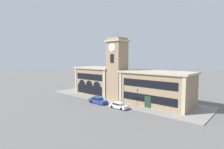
{
  "coord_description": "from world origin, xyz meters",
  "views": [
    {
      "loc": [
        29.15,
        -30.21,
        10.81
      ],
      "look_at": [
        -0.03,
        3.15,
        6.8
      ],
      "focal_mm": 28.0,
      "sensor_mm": 36.0,
      "label": 1
    }
  ],
  "objects": [
    {
      "name": "sidewalk_kerb",
      "position": [
        0.0,
        6.7,
        0.07
      ],
      "size": [
        44.72,
        13.39,
        0.15
      ],
      "color": "gray",
      "rests_on": "ground_plane"
    },
    {
      "name": "bollard",
      "position": [
        -0.58,
        0.4,
        0.67
      ],
      "size": [
        0.18,
        0.18,
        1.06
      ],
      "color": "black",
      "rests_on": "sidewalk_kerb"
    },
    {
      "name": "town_hall_right_wing",
      "position": [
        10.37,
        7.25,
        3.98
      ],
      "size": [
        16.68,
        8.94,
        7.9
      ],
      "color": "#937A5B",
      "rests_on": "ground_plane"
    },
    {
      "name": "town_hall_left_wing",
      "position": [
        -8.83,
        7.24,
        4.17
      ],
      "size": [
        13.6,
        8.94,
        8.28
      ],
      "color": "#937A5B",
      "rests_on": "ground_plane"
    },
    {
      "name": "parked_car_mid",
      "position": [
        5.67,
        -1.16,
        0.68
      ],
      "size": [
        4.3,
        1.8,
        1.29
      ],
      "rotation": [
        0.0,
        0.0,
        -0.01
      ],
      "color": "silver",
      "rests_on": "ground_plane"
    },
    {
      "name": "clock_tower",
      "position": [
        -0.0,
        5.23,
        8.15
      ],
      "size": [
        4.86,
        4.86,
        17.4
      ],
      "color": "#937A5B",
      "rests_on": "ground_plane"
    },
    {
      "name": "parked_car_near",
      "position": [
        -0.83,
        -1.16,
        0.8
      ],
      "size": [
        4.9,
        1.89,
        1.54
      ],
      "rotation": [
        0.0,
        0.0,
        -0.01
      ],
      "color": "navy",
      "rests_on": "ground_plane"
    },
    {
      "name": "ground_plane",
      "position": [
        0.0,
        0.0,
        0.0
      ],
      "size": [
        300.0,
        300.0,
        0.0
      ],
      "primitive_type": "plane",
      "color": "#605E5B"
    },
    {
      "name": "street_lamp",
      "position": [
        5.75,
        0.52,
        4.5
      ],
      "size": [
        0.36,
        0.36,
        6.78
      ],
      "color": "#4C4C51",
      "rests_on": "sidewalk_kerb"
    }
  ]
}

